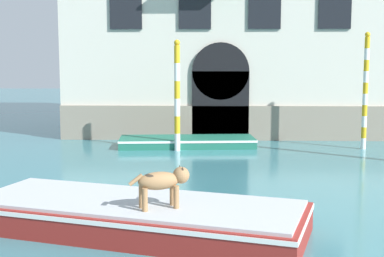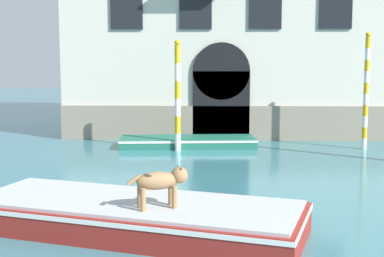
{
  "view_description": "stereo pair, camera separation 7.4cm",
  "coord_description": "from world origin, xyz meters",
  "px_view_note": "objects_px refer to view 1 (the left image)",
  "views": [
    {
      "loc": [
        -1.37,
        -3.6,
        3.14
      ],
      "look_at": [
        -1.89,
        11.99,
        1.2
      ],
      "focal_mm": 50.0,
      "sensor_mm": 36.0,
      "label": 1
    },
    {
      "loc": [
        -1.29,
        -3.6,
        3.14
      ],
      "look_at": [
        -1.89,
        11.99,
        1.2
      ],
      "focal_mm": 50.0,
      "sensor_mm": 36.0,
      "label": 2
    }
  ],
  "objects_px": {
    "boat_moored_near_palazzo": "(187,142)",
    "dog_on_deck": "(163,181)",
    "mooring_pole_0": "(177,95)",
    "mooring_pole_1": "(365,91)",
    "boat_foreground": "(136,215)"
  },
  "relations": [
    {
      "from": "boat_moored_near_palazzo",
      "to": "dog_on_deck",
      "type": "bearing_deg",
      "value": -94.73
    },
    {
      "from": "dog_on_deck",
      "to": "mooring_pole_0",
      "type": "height_order",
      "value": "mooring_pole_0"
    },
    {
      "from": "boat_moored_near_palazzo",
      "to": "mooring_pole_0",
      "type": "xyz_separation_m",
      "value": [
        -0.31,
        -0.96,
        1.79
      ]
    },
    {
      "from": "boat_moored_near_palazzo",
      "to": "mooring_pole_1",
      "type": "xyz_separation_m",
      "value": [
        6.43,
        -0.37,
        1.93
      ]
    },
    {
      "from": "boat_foreground",
      "to": "mooring_pole_0",
      "type": "relative_size",
      "value": 1.71
    },
    {
      "from": "mooring_pole_0",
      "to": "boat_moored_near_palazzo",
      "type": "bearing_deg",
      "value": 72.21
    },
    {
      "from": "boat_moored_near_palazzo",
      "to": "mooring_pole_0",
      "type": "bearing_deg",
      "value": -112.69
    },
    {
      "from": "mooring_pole_0",
      "to": "mooring_pole_1",
      "type": "bearing_deg",
      "value": 5.01
    },
    {
      "from": "dog_on_deck",
      "to": "boat_moored_near_palazzo",
      "type": "relative_size",
      "value": 0.2
    },
    {
      "from": "boat_foreground",
      "to": "boat_moored_near_palazzo",
      "type": "height_order",
      "value": "boat_foreground"
    },
    {
      "from": "mooring_pole_0",
      "to": "dog_on_deck",
      "type": "bearing_deg",
      "value": -87.98
    },
    {
      "from": "boat_foreground",
      "to": "boat_moored_near_palazzo",
      "type": "relative_size",
      "value": 1.3
    },
    {
      "from": "mooring_pole_1",
      "to": "dog_on_deck",
      "type": "bearing_deg",
      "value": -122.14
    },
    {
      "from": "boat_foreground",
      "to": "mooring_pole_1",
      "type": "relative_size",
      "value": 1.6
    },
    {
      "from": "dog_on_deck",
      "to": "mooring_pole_1",
      "type": "distance_m",
      "value": 12.08
    }
  ]
}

